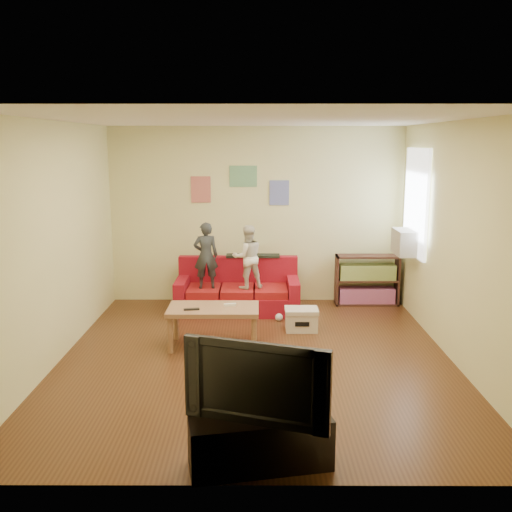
{
  "coord_description": "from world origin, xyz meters",
  "views": [
    {
      "loc": [
        0.02,
        -6.25,
        2.46
      ],
      "look_at": [
        0.0,
        0.8,
        1.05
      ],
      "focal_mm": 40.0,
      "sensor_mm": 36.0,
      "label": 1
    }
  ],
  "objects_px": {
    "file_box": "(301,319)",
    "television": "(260,378)",
    "coffee_table": "(213,313)",
    "sofa": "(238,293)",
    "child_b": "(248,257)",
    "tv_stand": "(260,442)",
    "child_a": "(206,256)",
    "bookshelf": "(367,282)"
  },
  "relations": [
    {
      "from": "child_b",
      "to": "bookshelf",
      "type": "bearing_deg",
      "value": 178.19
    },
    {
      "from": "child_a",
      "to": "television",
      "type": "distance_m",
      "value": 4.11
    },
    {
      "from": "child_b",
      "to": "coffee_table",
      "type": "height_order",
      "value": "child_b"
    },
    {
      "from": "child_a",
      "to": "file_box",
      "type": "height_order",
      "value": "child_a"
    },
    {
      "from": "file_box",
      "to": "bookshelf",
      "type": "bearing_deg",
      "value": 48.94
    },
    {
      "from": "child_b",
      "to": "television",
      "type": "distance_m",
      "value": 4.04
    },
    {
      "from": "coffee_table",
      "to": "bookshelf",
      "type": "bearing_deg",
      "value": 40.0
    },
    {
      "from": "sofa",
      "to": "tv_stand",
      "type": "bearing_deg",
      "value": -85.7
    },
    {
      "from": "file_box",
      "to": "tv_stand",
      "type": "bearing_deg",
      "value": -99.76
    },
    {
      "from": "coffee_table",
      "to": "television",
      "type": "xyz_separation_m",
      "value": [
        0.56,
        -2.65,
        0.3
      ]
    },
    {
      "from": "child_b",
      "to": "coffee_table",
      "type": "distance_m",
      "value": 1.49
    },
    {
      "from": "sofa",
      "to": "child_b",
      "type": "height_order",
      "value": "child_b"
    },
    {
      "from": "sofa",
      "to": "child_b",
      "type": "xyz_separation_m",
      "value": [
        0.15,
        -0.16,
        0.57
      ]
    },
    {
      "from": "child_b",
      "to": "tv_stand",
      "type": "relative_size",
      "value": 0.85
    },
    {
      "from": "television",
      "to": "tv_stand",
      "type": "bearing_deg",
      "value": 0.0
    },
    {
      "from": "sofa",
      "to": "file_box",
      "type": "bearing_deg",
      "value": -47.1
    },
    {
      "from": "child_b",
      "to": "television",
      "type": "bearing_deg",
      "value": 75.81
    },
    {
      "from": "child_b",
      "to": "tv_stand",
      "type": "distance_m",
      "value": 4.09
    },
    {
      "from": "sofa",
      "to": "child_a",
      "type": "relative_size",
      "value": 1.86
    },
    {
      "from": "file_box",
      "to": "child_b",
      "type": "bearing_deg",
      "value": 132.97
    },
    {
      "from": "coffee_table",
      "to": "bookshelf",
      "type": "xyz_separation_m",
      "value": [
        2.22,
        1.86,
        -0.08
      ]
    },
    {
      "from": "child_a",
      "to": "child_b",
      "type": "distance_m",
      "value": 0.6
    },
    {
      "from": "coffee_table",
      "to": "television",
      "type": "distance_m",
      "value": 2.73
    },
    {
      "from": "child_a",
      "to": "tv_stand",
      "type": "relative_size",
      "value": 0.89
    },
    {
      "from": "sofa",
      "to": "child_b",
      "type": "distance_m",
      "value": 0.61
    },
    {
      "from": "file_box",
      "to": "tv_stand",
      "type": "height_order",
      "value": "tv_stand"
    },
    {
      "from": "file_box",
      "to": "television",
      "type": "relative_size",
      "value": 0.39
    },
    {
      "from": "coffee_table",
      "to": "bookshelf",
      "type": "relative_size",
      "value": 1.15
    },
    {
      "from": "bookshelf",
      "to": "television",
      "type": "xyz_separation_m",
      "value": [
        -1.66,
        -4.51,
        0.38
      ]
    },
    {
      "from": "child_a",
      "to": "file_box",
      "type": "xyz_separation_m",
      "value": [
        1.33,
        -0.78,
        -0.71
      ]
    },
    {
      "from": "coffee_table",
      "to": "television",
      "type": "bearing_deg",
      "value": -78.1
    },
    {
      "from": "coffee_table",
      "to": "tv_stand",
      "type": "bearing_deg",
      "value": -78.1
    },
    {
      "from": "sofa",
      "to": "tv_stand",
      "type": "xyz_separation_m",
      "value": [
        0.32,
        -4.2,
        -0.06
      ]
    },
    {
      "from": "sofa",
      "to": "bookshelf",
      "type": "relative_size",
      "value": 1.87
    },
    {
      "from": "sofa",
      "to": "child_b",
      "type": "relative_size",
      "value": 1.95
    },
    {
      "from": "sofa",
      "to": "television",
      "type": "height_order",
      "value": "television"
    },
    {
      "from": "child_a",
      "to": "coffee_table",
      "type": "relative_size",
      "value": 0.88
    },
    {
      "from": "file_box",
      "to": "television",
      "type": "distance_m",
      "value": 3.35
    },
    {
      "from": "bookshelf",
      "to": "television",
      "type": "relative_size",
      "value": 0.86
    },
    {
      "from": "bookshelf",
      "to": "television",
      "type": "bearing_deg",
      "value": -110.17
    },
    {
      "from": "bookshelf",
      "to": "file_box",
      "type": "xyz_separation_m",
      "value": [
        -1.1,
        -1.26,
        -0.19
      ]
    },
    {
      "from": "tv_stand",
      "to": "child_a",
      "type": "bearing_deg",
      "value": 89.71
    }
  ]
}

